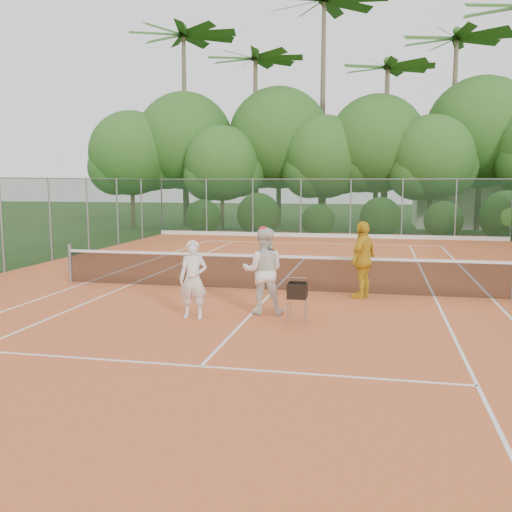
{
  "coord_description": "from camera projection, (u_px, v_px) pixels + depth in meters",
  "views": [
    {
      "loc": [
        2.65,
        -14.68,
        2.91
      ],
      "look_at": [
        -0.23,
        -1.2,
        1.1
      ],
      "focal_mm": 40.0,
      "sensor_mm": 36.0,
      "label": 1
    }
  ],
  "objects": [
    {
      "name": "ground",
      "position": [
        274.0,
        291.0,
        15.16
      ],
      "size": [
        120.0,
        120.0,
        0.0
      ],
      "primitive_type": "plane",
      "color": "#204117",
      "rests_on": "ground"
    },
    {
      "name": "club_building",
      "position": [
        479.0,
        204.0,
        36.37
      ],
      "size": [
        8.0,
        5.0,
        3.0
      ],
      "primitive_type": "cube",
      "color": "beige",
      "rests_on": "ground"
    },
    {
      "name": "fence_back",
      "position": [
        325.0,
        208.0,
        29.51
      ],
      "size": [
        18.07,
        0.07,
        3.0
      ],
      "color": "#19381E",
      "rests_on": "clay_court"
    },
    {
      "name": "player_center_grp",
      "position": [
        263.0,
        271.0,
        12.42
      ],
      "size": [
        1.02,
        0.85,
        1.93
      ],
      "color": "white",
      "rests_on": "clay_court"
    },
    {
      "name": "stray_ball_b",
      "position": [
        391.0,
        248.0,
        24.47
      ],
      "size": [
        0.07,
        0.07,
        0.07
      ],
      "primitive_type": "sphere",
      "color": "yellow",
      "rests_on": "clay_court"
    },
    {
      "name": "player_yellow",
      "position": [
        363.0,
        260.0,
        14.12
      ],
      "size": [
        0.89,
        1.22,
        1.92
      ],
      "primitive_type": "imported",
      "rotation": [
        0.0,
        0.0,
        -2.0
      ],
      "color": "gold",
      "rests_on": "clay_court"
    },
    {
      "name": "ball_hopper",
      "position": [
        297.0,
        291.0,
        11.56
      ],
      "size": [
        0.37,
        0.37,
        0.85
      ],
      "rotation": [
        0.0,
        0.0,
        0.36
      ],
      "color": "gray",
      "rests_on": "clay_court"
    },
    {
      "name": "court_markings",
      "position": [
        274.0,
        291.0,
        15.16
      ],
      "size": [
        11.03,
        23.83,
        0.01
      ],
      "color": "white",
      "rests_on": "clay_court"
    },
    {
      "name": "player_white",
      "position": [
        193.0,
        279.0,
        12.04
      ],
      "size": [
        0.63,
        0.43,
        1.66
      ],
      "primitive_type": "imported",
      "rotation": [
        0.0,
        0.0,
        0.06
      ],
      "color": "silver",
      "rests_on": "clay_court"
    },
    {
      "name": "stray_ball_a",
      "position": [
        338.0,
        245.0,
        25.75
      ],
      "size": [
        0.07,
        0.07,
        0.07
      ],
      "primitive_type": "sphere",
      "color": "#ACC92E",
      "rests_on": "clay_court"
    },
    {
      "name": "clay_court",
      "position": [
        274.0,
        291.0,
        15.16
      ],
      "size": [
        18.0,
        36.0,
        0.02
      ],
      "primitive_type": "cube",
      "color": "#CC602F",
      "rests_on": "ground"
    },
    {
      "name": "tennis_net",
      "position": [
        274.0,
        272.0,
        15.09
      ],
      "size": [
        11.97,
        0.1,
        1.1
      ],
      "color": "gray",
      "rests_on": "clay_court"
    },
    {
      "name": "tropical_treeline",
      "position": [
        359.0,
        144.0,
        33.8
      ],
      "size": [
        32.1,
        8.49,
        15.03
      ],
      "color": "brown",
      "rests_on": "ground"
    },
    {
      "name": "stray_ball_c",
      "position": [
        351.0,
        243.0,
        26.67
      ],
      "size": [
        0.07,
        0.07,
        0.07
      ],
      "primitive_type": "sphere",
      "color": "#CBDE33",
      "rests_on": "clay_court"
    }
  ]
}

